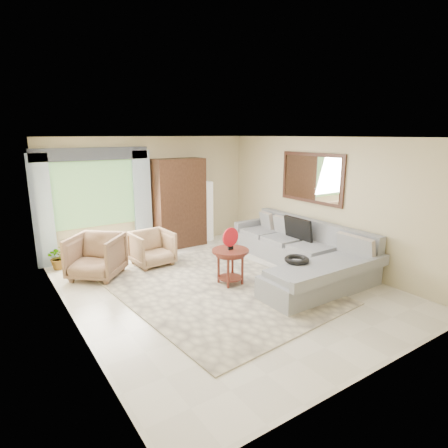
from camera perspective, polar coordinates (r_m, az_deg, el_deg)
ground at (r=6.75m, az=-0.11°, el=-9.56°), size 6.00×6.00×0.00m
area_rug at (r=6.68m, az=-1.50°, el=-9.72°), size 3.32×4.24×0.02m
sectional_sofa at (r=7.60m, az=11.94°, el=-4.89°), size 2.30×3.46×0.90m
tv_screen at (r=7.96m, az=11.20°, el=-0.75°), size 0.14×0.74×0.48m
garden_hose at (r=6.59m, az=11.03°, el=-5.35°), size 0.43×0.43×0.09m
coffee_table at (r=6.74m, az=0.98°, el=-6.46°), size 0.66×0.66×0.66m
red_disc at (r=6.57m, az=1.00°, el=-2.01°), size 0.34×0.05×0.34m
armchair_left at (r=7.45m, az=-18.92°, el=-4.70°), size 1.26×1.26×0.83m
armchair_right at (r=7.86m, az=-10.89°, el=-3.66°), size 0.81×0.83×0.72m
potted_plant at (r=8.24m, az=-23.87°, el=-4.58°), size 0.49×0.44×0.50m
armoire at (r=8.99m, az=-6.85°, el=3.19°), size 1.20×0.55×2.10m
floor_lamp at (r=9.47m, az=-2.65°, el=1.96°), size 0.24×0.24×1.50m
window at (r=8.50m, az=-19.21°, el=4.33°), size 1.80×0.04×1.40m
curtain_left at (r=8.25m, az=-25.95°, el=1.70°), size 0.40×0.08×2.30m
curtain_right at (r=8.77m, az=-12.30°, el=3.39°), size 0.40×0.08×2.30m
valance at (r=8.34m, az=-19.54°, el=10.04°), size 2.40×0.12×0.26m
wall_mirror at (r=8.13m, az=13.16°, el=6.84°), size 0.05×1.70×1.05m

